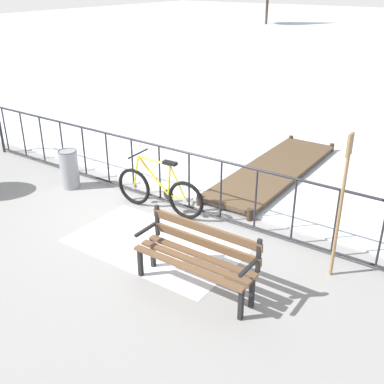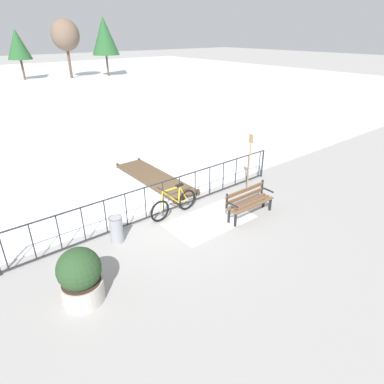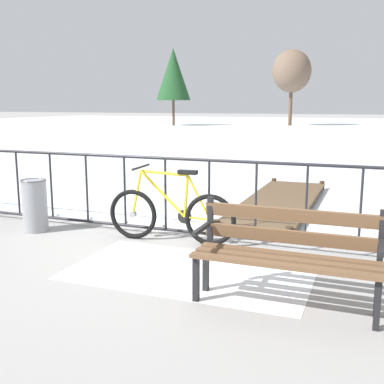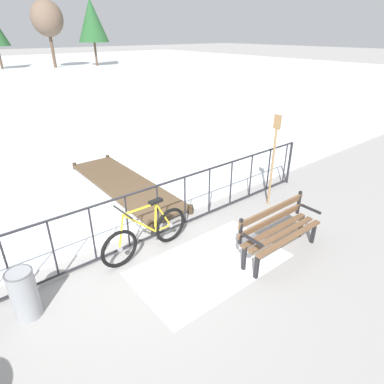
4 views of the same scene
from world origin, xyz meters
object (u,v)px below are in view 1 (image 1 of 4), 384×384
Objects in this scene: park_bench at (198,253)px; trash_bin at (69,169)px; oar_upright at (342,198)px; bicycle_near_railing at (159,191)px.

park_bench is 3.90m from trash_bin.
oar_upright is at bearing 0.29° from trash_bin.
trash_bin is (-3.70, 1.21, -0.14)m from park_bench.
bicycle_near_railing is at bearing 176.97° from oar_upright.
park_bench is at bearing -137.03° from oar_upright.
trash_bin is 0.37× the size of oar_upright.
oar_upright is (3.04, -0.16, 0.77)m from bicycle_near_railing.
oar_upright reaches higher than bicycle_near_railing.
bicycle_near_railing is 0.86× the size of oar_upright.
trash_bin is (-1.99, -0.19, 0.00)m from bicycle_near_railing.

